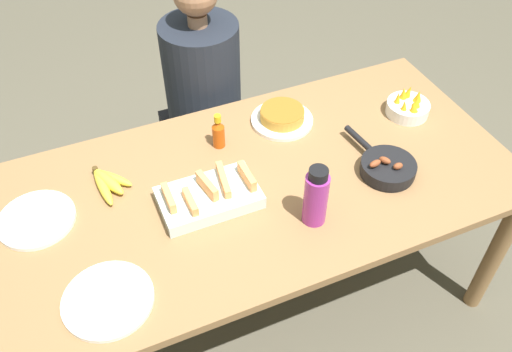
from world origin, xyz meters
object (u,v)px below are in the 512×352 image
Objects in this scene: banana_bunch at (107,182)px; skillet at (387,167)px; fruit_bowl_mango at (408,106)px; hot_sauce_bottle at (218,133)px; empty_plate_near_front at (108,300)px; melon_tray at (209,196)px; person_figure at (206,118)px; water_bottle at (316,197)px; frittata_plate_center at (282,117)px; empty_plate_far_left at (36,219)px.

skillet is (0.94, -0.33, 0.01)m from banana_bunch.
fruit_bowl_mango is 0.78m from hot_sauce_bottle.
hot_sauce_bottle is (0.54, 0.52, 0.06)m from empty_plate_near_front.
hot_sauce_bottle is (-0.50, 0.38, 0.04)m from skillet.
melon_tray is 0.81m from person_figure.
water_bottle is 0.50m from hot_sauce_bottle.
melon_tray is at bearing 31.77° from empty_plate_near_front.
fruit_bowl_mango is (0.27, 0.26, 0.01)m from skillet.
frittata_plate_center is at bearing 76.51° from water_bottle.
empty_plate_near_front is 1.57× the size of fruit_bowl_mango.
hot_sauce_bottle reaches higher than banana_bunch.
banana_bunch is 0.37m from melon_tray.
skillet is 1.40× the size of frittata_plate_center.
empty_plate_near_front is 1.19m from person_figure.
person_figure is (0.23, 0.73, -0.27)m from melon_tray.
empty_plate_far_left is at bearing 70.70° from skillet.
person_figure is at bearing 94.12° from water_bottle.
skillet is at bearing -37.00° from hot_sauce_bottle.
melon_tray is 0.65m from skillet.
water_bottle is at bearing -35.15° from melon_tray.
water_bottle reaches higher than empty_plate_near_front.
person_figure is at bearing 78.67° from hot_sauce_bottle.
water_bottle is (-0.34, -0.09, 0.08)m from skillet.
empty_plate_near_front is 1.37m from fruit_bowl_mango.
skillet is at bearing -64.05° from person_figure.
hot_sauce_bottle is (0.69, 0.11, 0.06)m from empty_plate_far_left.
frittata_plate_center is at bearing 21.56° from skillet.
banana_bunch is 0.89× the size of water_bottle.
frittata_plate_center is 1.09× the size of water_bottle.
frittata_plate_center is 1.44× the size of fruit_bowl_mango.
melon_tray is 1.97× the size of fruit_bowl_mango.
melon_tray reaches higher than skillet.
water_bottle is (0.85, -0.36, 0.10)m from empty_plate_far_left.
melon_tray reaches higher than empty_plate_near_front.
melon_tray is (0.30, -0.22, 0.01)m from banana_bunch.
melon_tray is 1.37× the size of frittata_plate_center.
banana_bunch is at bearing 15.05° from empty_plate_far_left.
frittata_plate_center is (-0.22, 0.41, -0.00)m from skillet.
water_bottle is (-0.12, -0.50, 0.08)m from frittata_plate_center.
melon_tray is 0.37m from water_bottle.
fruit_bowl_mango is (1.31, 0.40, 0.03)m from empty_plate_near_front.
frittata_plate_center is 0.29m from hot_sauce_bottle.
melon_tray is at bearing 72.91° from skillet.
skillet reaches higher than empty_plate_near_front.
empty_plate_far_left is 1.12× the size of water_bottle.
melon_tray is 0.30m from hot_sauce_bottle.
water_bottle reaches higher than frittata_plate_center.
skillet is at bearing 14.98° from water_bottle.
hot_sauce_bottle is (-0.77, 0.12, 0.03)m from fruit_bowl_mango.
banana_bunch is 0.72m from frittata_plate_center.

